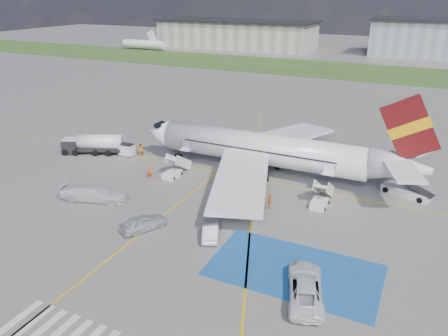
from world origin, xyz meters
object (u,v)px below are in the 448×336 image
Objects in this scene: gpu_cart at (127,150)px; car_silver_a at (143,222)px; fuel_tanker at (93,146)px; belt_loader at (406,192)px; car_silver_b at (211,230)px; airliner at (272,150)px; van_white_a at (306,284)px; van_white_b at (93,191)px.

car_silver_a is (14.01, -15.86, 0.01)m from gpu_cart.
fuel_tanker reaches higher than belt_loader.
car_silver_a is at bearing -49.57° from gpu_cart.
belt_loader is 29.46m from car_silver_a.
fuel_tanker is at bearing -165.38° from gpu_cart.
car_silver_b is (6.52, 1.65, -0.10)m from car_silver_a.
van_white_a is (10.18, -20.77, -2.36)m from airliner.
van_white_a is 0.96× the size of van_white_b.
van_white_b is at bearing -135.80° from airliner.
van_white_b is at bearing -68.55° from gpu_cart.
car_silver_a is at bearing -10.31° from car_silver_b.
airliner is 6.36× the size of belt_loader.
gpu_cart is at bearing -174.35° from airliner.
airliner is 25.83m from fuel_tanker.
belt_loader is at bearing -156.75° from car_silver_b.
gpu_cart is 0.38× the size of van_white_a.
car_silver_b is at bearing -138.25° from car_silver_a.
gpu_cart is 0.50× the size of car_silver_b.
airliner reaches higher than belt_loader.
gpu_cart is 36.14m from van_white_a.
van_white_b is (-15.39, -14.97, -2.26)m from airliner.
fuel_tanker is 1.47× the size of belt_loader.
fuel_tanker is 39.70m from van_white_a.
belt_loader is 1.39× the size of car_silver_b.
airliner reaches higher than gpu_cart.
car_silver_a is (-22.40, -19.13, 0.37)m from belt_loader.
van_white_b is (-31.07, -16.18, 0.71)m from belt_loader.
van_white_b is (-15.19, 1.30, 0.44)m from car_silver_b.
airliner is 16.00m from belt_loader.
belt_loader reaches higher than car_silver_b.
belt_loader is 23.61m from car_silver_b.
fuel_tanker reaches higher than gpu_cart.
belt_loader is at bearing -111.95° from car_silver_a.
fuel_tanker is 4.98m from gpu_cart.
van_white_a is at bearing -63.89° from airliner.
airliner is 23.25m from van_white_a.
belt_loader is at bearing -16.35° from fuel_tanker.
airliner is at bearing -60.92° from van_white_b.
belt_loader is (41.19, 4.60, -0.78)m from fuel_tanker.
belt_loader is 1.00× the size of van_white_b.
van_white_a reaches higher than car_silver_b.
car_silver_b is at bearing -40.99° from van_white_a.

